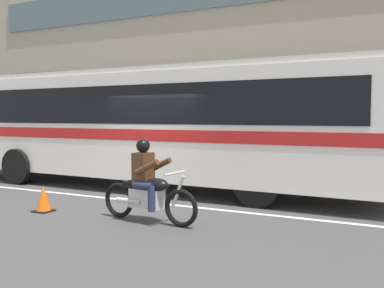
% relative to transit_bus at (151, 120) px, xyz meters
% --- Properties ---
extents(ground_plane, '(60.00, 60.00, 0.00)m').
position_rel_transit_bus_xyz_m(ground_plane, '(0.78, -1.19, -1.88)').
color(ground_plane, '#3D3D3F').
extents(sidewalk_curb, '(28.00, 3.80, 0.15)m').
position_rel_transit_bus_xyz_m(sidewalk_curb, '(0.78, 3.91, -1.81)').
color(sidewalk_curb, '#A39E93').
rests_on(sidewalk_curb, ground_plane).
extents(lane_center_stripe, '(26.60, 0.14, 0.01)m').
position_rel_transit_bus_xyz_m(lane_center_stripe, '(0.78, -1.79, -1.88)').
color(lane_center_stripe, silver).
rests_on(lane_center_stripe, ground_plane).
extents(office_building_facade, '(28.00, 0.89, 9.97)m').
position_rel_transit_bus_xyz_m(office_building_facade, '(0.78, 6.19, 3.11)').
color(office_building_facade, gray).
rests_on(office_building_facade, ground_plane).
extents(transit_bus, '(12.55, 2.88, 3.22)m').
position_rel_transit_bus_xyz_m(transit_bus, '(0.00, 0.00, 0.00)').
color(transit_bus, white).
rests_on(transit_bus, ground_plane).
extents(motorcycle_with_rider, '(2.14, 0.64, 1.56)m').
position_rel_transit_bus_xyz_m(motorcycle_with_rider, '(2.01, -3.36, -1.23)').
color(motorcycle_with_rider, black).
rests_on(motorcycle_with_rider, ground_plane).
extents(traffic_cone, '(0.36, 0.36, 0.55)m').
position_rel_transit_bus_xyz_m(traffic_cone, '(-0.41, -3.58, -1.63)').
color(traffic_cone, '#EA590F').
rests_on(traffic_cone, ground_plane).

